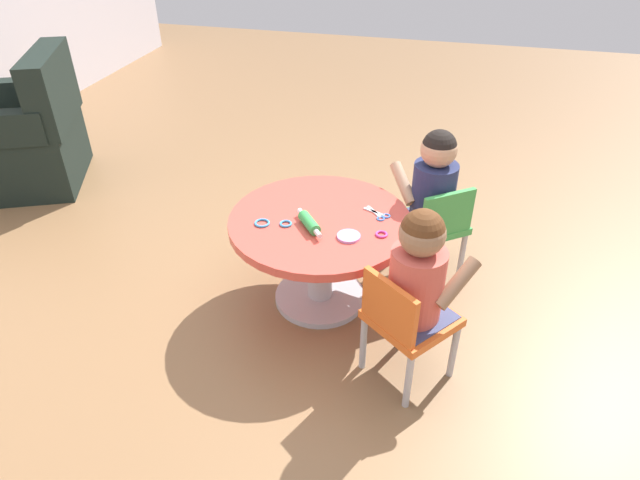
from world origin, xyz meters
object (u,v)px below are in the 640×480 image
(craft_table, at_px, (320,241))
(rolling_pin, at_px, (309,223))
(seated_child_left, at_px, (419,270))
(armchair_dark, at_px, (25,138))
(child_chair_left, at_px, (406,320))
(child_chair_right, at_px, (433,225))
(craft_scissors, at_px, (379,215))
(seated_child_right, at_px, (434,181))

(craft_table, bearing_deg, rolling_pin, 162.55)
(seated_child_left, height_order, armchair_dark, armchair_dark)
(rolling_pin, bearing_deg, child_chair_left, -123.21)
(rolling_pin, bearing_deg, armchair_dark, 69.16)
(child_chair_left, bearing_deg, armchair_dark, 66.72)
(child_chair_left, relative_size, armchair_dark, 0.57)
(child_chair_left, bearing_deg, child_chair_right, -3.92)
(child_chair_right, relative_size, craft_scissors, 3.87)
(child_chair_right, relative_size, seated_child_right, 1.05)
(child_chair_left, height_order, armchair_dark, armchair_dark)
(seated_child_right, distance_m, craft_scissors, 0.35)
(seated_child_left, bearing_deg, seated_child_right, -0.06)
(seated_child_left, relative_size, craft_scissors, 3.68)
(craft_table, height_order, seated_child_right, seated_child_right)
(craft_table, relative_size, child_chair_left, 1.54)
(child_chair_left, height_order, craft_scissors, child_chair_left)
(seated_child_left, relative_size, child_chair_right, 0.95)
(armchair_dark, height_order, rolling_pin, armchair_dark)
(child_chair_right, bearing_deg, craft_scissors, 134.69)
(seated_child_right, bearing_deg, armchair_dark, 82.09)
(child_chair_left, distance_m, child_chair_right, 0.72)
(seated_child_left, xyz_separation_m, armchair_dark, (1.09, 2.62, -0.22))
(craft_table, height_order, craft_scissors, craft_scissors)
(craft_table, relative_size, craft_scissors, 5.94)
(armchair_dark, bearing_deg, seated_child_right, -97.91)
(child_chair_left, xyz_separation_m, rolling_pin, (0.31, 0.47, 0.19))
(seated_child_left, distance_m, craft_scissors, 0.50)
(seated_child_left, relative_size, rolling_pin, 2.61)
(craft_table, relative_size, rolling_pin, 4.22)
(child_chair_left, bearing_deg, seated_child_left, -38.11)
(seated_child_right, relative_size, craft_scissors, 3.68)
(seated_child_right, distance_m, armchair_dark, 2.66)
(seated_child_left, height_order, child_chair_right, seated_child_left)
(craft_table, xyz_separation_m, seated_child_left, (-0.36, -0.47, 0.19))
(seated_child_right, distance_m, rolling_pin, 0.67)
(seated_child_right, relative_size, armchair_dark, 0.54)
(seated_child_right, bearing_deg, rolling_pin, 131.87)
(child_chair_left, height_order, child_chair_right, same)
(child_chair_right, distance_m, armchair_dark, 2.67)
(craft_table, height_order, armchair_dark, armchair_dark)
(child_chair_left, xyz_separation_m, armchair_dark, (1.12, 2.60, 0.00))
(seated_child_right, height_order, armchair_dark, armchair_dark)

